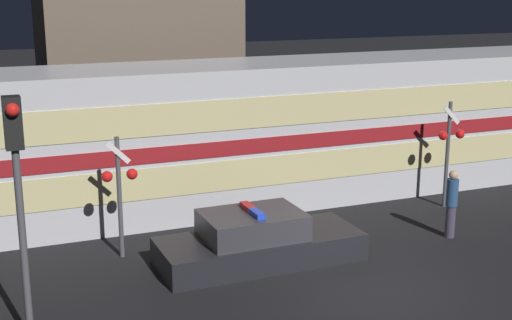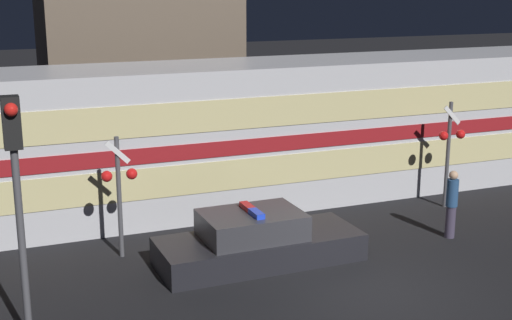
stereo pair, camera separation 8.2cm
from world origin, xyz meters
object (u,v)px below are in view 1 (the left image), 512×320
(crossing_signal_near, at_px, (449,144))
(police_car, at_px, (258,242))
(train, at_px, (253,133))
(traffic_light_corner, at_px, (17,175))
(pedestrian, at_px, (451,203))

(crossing_signal_near, bearing_deg, police_car, -164.86)
(train, distance_m, traffic_light_corner, 9.56)
(train, height_order, police_car, train)
(train, height_order, crossing_signal_near, train)
(pedestrian, distance_m, traffic_light_corner, 10.81)
(train, height_order, traffic_light_corner, traffic_light_corner)
(crossing_signal_near, bearing_deg, train, 151.53)
(pedestrian, height_order, traffic_light_corner, traffic_light_corner)
(pedestrian, bearing_deg, train, 126.19)
(police_car, bearing_deg, pedestrian, -4.13)
(pedestrian, height_order, crossing_signal_near, crossing_signal_near)
(pedestrian, bearing_deg, crossing_signal_near, 55.55)
(traffic_light_corner, bearing_deg, crossing_signal_near, 17.73)
(pedestrian, xyz_separation_m, crossing_signal_near, (1.44, 2.10, 0.97))
(crossing_signal_near, distance_m, traffic_light_corner, 12.54)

